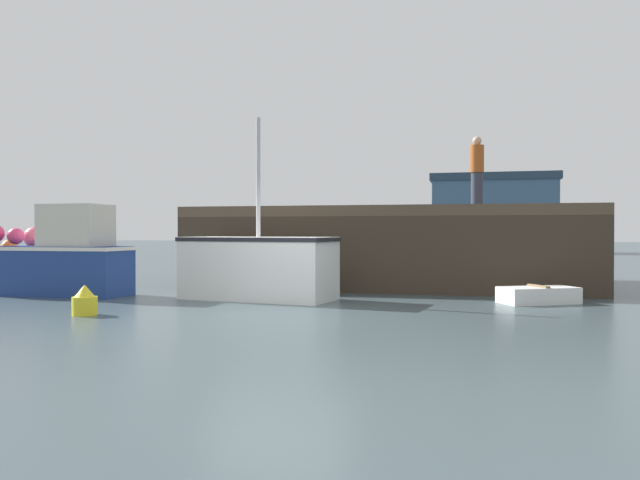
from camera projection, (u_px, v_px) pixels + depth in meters
ground at (277, 317)px, 10.76m from camera, size 120.00×160.00×0.10m
pier at (391, 223)px, 16.63m from camera, size 9.82×6.26×2.01m
fishing_boat_near_left at (63, 258)px, 13.92m from camera, size 3.20×1.37×2.00m
fishing_boat_near_right at (258, 266)px, 13.12m from camera, size 3.35×1.83×3.77m
rowboat at (538, 295)px, 12.38m from camera, size 1.64×1.32×0.36m
dockworker at (477, 172)px, 15.68m from camera, size 0.34×0.34×1.76m
warehouse at (493, 213)px, 43.22m from camera, size 8.36×4.53×5.29m
mooring_buoy_foreground at (85, 301)px, 10.63m from camera, size 0.41×0.41×0.52m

